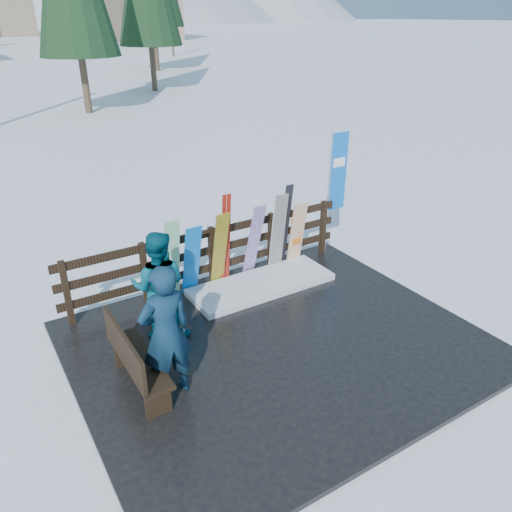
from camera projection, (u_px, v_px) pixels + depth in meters
ground at (278, 346)px, 7.79m from camera, size 700.00×700.00×0.00m
deck at (278, 344)px, 7.77m from camera, size 6.00×5.00×0.08m
fence at (212, 252)px, 9.15m from camera, size 5.60×0.10×1.15m
snow_patch at (261, 284)px, 9.29m from camera, size 2.71×1.00×0.12m
bench at (134, 358)px, 6.56m from camera, size 0.41×1.50×0.97m
snowboard_0 at (192, 261)px, 8.72m from camera, size 0.30×0.38×1.40m
snowboard_1 at (172, 262)px, 8.51m from camera, size 0.26×0.28×1.57m
snowboard_2 at (220, 250)px, 8.96m from camera, size 0.26×0.39×1.53m
snowboard_3 at (254, 241)px, 9.29m from camera, size 0.25×0.49×1.55m
snowboard_4 at (278, 233)px, 9.54m from camera, size 0.29×0.23×1.62m
snowboard_5 at (297, 234)px, 9.80m from camera, size 0.32×0.24×1.37m
ski_pair_a at (226, 240)px, 9.03m from camera, size 0.16×0.19×1.80m
ski_pair_b at (285, 227)px, 9.66m from camera, size 0.17×0.26×1.76m
rental_flag at (336, 177)px, 10.15m from camera, size 0.45×0.04×2.60m
person_front at (166, 333)px, 6.32m from camera, size 0.71×0.48×1.91m
person_back at (159, 287)px, 7.51m from camera, size 1.09×1.04×1.78m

